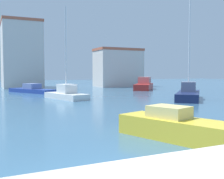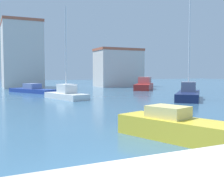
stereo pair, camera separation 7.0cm
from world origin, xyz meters
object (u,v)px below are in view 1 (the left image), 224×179
object	(u,v)px
motorboat_yellow_center_channel	(180,128)
motorboat_blue_distant_east	(32,90)
motorboat_red_mid_harbor	(144,85)
sailboat_navy_inner_mooring	(188,94)
sailboat_white_near_pier	(66,94)

from	to	relation	value
motorboat_yellow_center_channel	motorboat_blue_distant_east	bearing A→B (deg)	93.02
motorboat_red_mid_harbor	motorboat_blue_distant_east	distance (m)	18.25
sailboat_navy_inner_mooring	sailboat_white_near_pier	xyz separation A→B (m)	(-11.61, 5.96, -0.04)
motorboat_yellow_center_channel	sailboat_white_near_pier	bearing A→B (deg)	88.86
sailboat_white_near_pier	motorboat_yellow_center_channel	bearing A→B (deg)	-91.14
sailboat_navy_inner_mooring	motorboat_red_mid_harbor	size ratio (longest dim) A/B	1.52
motorboat_yellow_center_channel	sailboat_navy_inner_mooring	bearing A→B (deg)	48.60
sailboat_navy_inner_mooring	sailboat_white_near_pier	world-z (taller)	sailboat_navy_inner_mooring
motorboat_blue_distant_east	motorboat_yellow_center_channel	bearing A→B (deg)	-86.98
sailboat_white_near_pier	motorboat_yellow_center_channel	distance (m)	19.57
motorboat_blue_distant_east	motorboat_red_mid_harbor	bearing A→B (deg)	-1.20
motorboat_blue_distant_east	sailboat_white_near_pier	bearing A→B (deg)	-79.67
sailboat_navy_inner_mooring	motorboat_yellow_center_channel	xyz separation A→B (m)	(-12.00, -13.60, -0.10)
sailboat_navy_inner_mooring	motorboat_yellow_center_channel	bearing A→B (deg)	-131.40
sailboat_navy_inner_mooring	motorboat_yellow_center_channel	distance (m)	18.14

